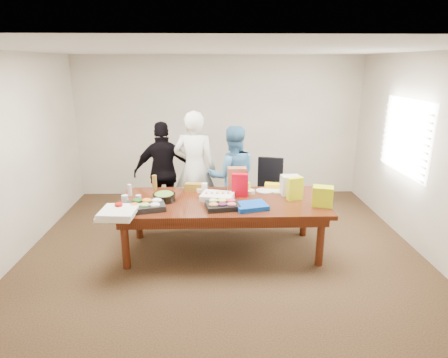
{
  "coord_description": "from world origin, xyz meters",
  "views": [
    {
      "loc": [
        -0.13,
        -4.82,
        2.53
      ],
      "look_at": [
        0.02,
        0.1,
        1.03
      ],
      "focal_mm": 30.25,
      "sensor_mm": 36.0,
      "label": 1
    }
  ],
  "objects_px": {
    "person_center": "(195,169)",
    "conference_table": "(223,226)",
    "sheet_cake": "(217,196)",
    "salad_bowl": "(164,197)",
    "person_right": "(233,177)",
    "office_chair": "(271,193)"
  },
  "relations": [
    {
      "from": "office_chair",
      "to": "salad_bowl",
      "type": "height_order",
      "value": "office_chair"
    },
    {
      "from": "person_center",
      "to": "person_right",
      "type": "relative_size",
      "value": 1.14
    },
    {
      "from": "sheet_cake",
      "to": "person_right",
      "type": "bearing_deg",
      "value": 87.45
    },
    {
      "from": "conference_table",
      "to": "person_center",
      "type": "xyz_separation_m",
      "value": [
        -0.42,
        0.99,
        0.55
      ]
    },
    {
      "from": "person_right",
      "to": "conference_table",
      "type": "bearing_deg",
      "value": 73.36
    },
    {
      "from": "person_right",
      "to": "sheet_cake",
      "type": "distance_m",
      "value": 0.9
    },
    {
      "from": "conference_table",
      "to": "salad_bowl",
      "type": "relative_size",
      "value": 9.16
    },
    {
      "from": "person_right",
      "to": "salad_bowl",
      "type": "bearing_deg",
      "value": 37.65
    },
    {
      "from": "person_center",
      "to": "salad_bowl",
      "type": "relative_size",
      "value": 6.07
    },
    {
      "from": "conference_table",
      "to": "person_right",
      "type": "height_order",
      "value": "person_right"
    },
    {
      "from": "conference_table",
      "to": "office_chair",
      "type": "height_order",
      "value": "office_chair"
    },
    {
      "from": "conference_table",
      "to": "person_center",
      "type": "relative_size",
      "value": 1.51
    },
    {
      "from": "person_center",
      "to": "conference_table",
      "type": "bearing_deg",
      "value": 123.28
    },
    {
      "from": "person_right",
      "to": "salad_bowl",
      "type": "height_order",
      "value": "person_right"
    },
    {
      "from": "office_chair",
      "to": "sheet_cake",
      "type": "relative_size",
      "value": 2.32
    },
    {
      "from": "person_right",
      "to": "office_chair",
      "type": "bearing_deg",
      "value": -176.29
    },
    {
      "from": "sheet_cake",
      "to": "salad_bowl",
      "type": "distance_m",
      "value": 0.73
    },
    {
      "from": "person_right",
      "to": "sheet_cake",
      "type": "xyz_separation_m",
      "value": [
        -0.25,
        -0.86,
        -0.03
      ]
    },
    {
      "from": "office_chair",
      "to": "person_center",
      "type": "xyz_separation_m",
      "value": [
        -1.25,
        -0.04,
        0.43
      ]
    },
    {
      "from": "person_center",
      "to": "salad_bowl",
      "type": "distance_m",
      "value": 1.05
    },
    {
      "from": "office_chair",
      "to": "person_center",
      "type": "distance_m",
      "value": 1.32
    },
    {
      "from": "sheet_cake",
      "to": "salad_bowl",
      "type": "xyz_separation_m",
      "value": [
        -0.72,
        -0.05,
        0.01
      ]
    }
  ]
}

